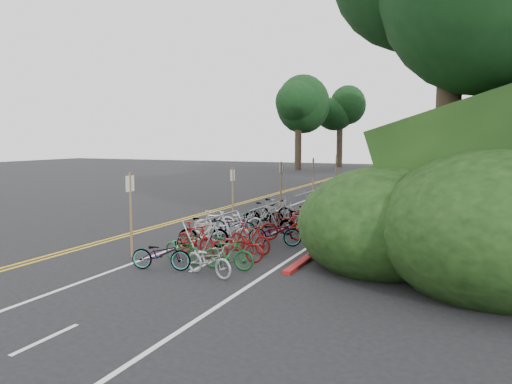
{
  "coord_description": "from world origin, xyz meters",
  "views": [
    {
      "loc": [
        10.36,
        -14.69,
        3.76
      ],
      "look_at": [
        1.16,
        6.3,
        1.3
      ],
      "focal_mm": 35.0,
      "sensor_mm": 36.0,
      "label": 1
    }
  ],
  "objects": [
    {
      "name": "ground",
      "position": [
        0.0,
        0.0,
        0.0
      ],
      "size": [
        120.0,
        120.0,
        0.0
      ],
      "primitive_type": "plane",
      "color": "black",
      "rests_on": "ground"
    },
    {
      "name": "road_markings",
      "position": [
        0.63,
        10.1,
        0.0
      ],
      "size": [
        7.47,
        80.0,
        0.01
      ],
      "color": "gold",
      "rests_on": "ground"
    },
    {
      "name": "red_curb",
      "position": [
        5.7,
        12.0,
        0.05
      ],
      "size": [
        0.25,
        28.0,
        0.1
      ],
      "primitive_type": "cube",
      "color": "maroon",
      "rests_on": "ground"
    },
    {
      "name": "tree_cluster",
      "position": [
        9.76,
        22.04,
        11.61
      ],
      "size": [
        32.57,
        54.15,
        18.61
      ],
      "color": "#2D2319",
      "rests_on": "ground"
    },
    {
      "name": "bike_rack_front",
      "position": [
        2.82,
        -0.54,
        0.9
      ],
      "size": [
        1.19,
        2.68,
        1.27
      ],
      "color": "gray",
      "rests_on": "ground"
    },
    {
      "name": "bike_racks_rest",
      "position": [
        3.0,
        13.0,
        0.85
      ],
      "size": [
        1.14,
        23.0,
        1.17
      ],
      "color": "gray",
      "rests_on": "ground"
    },
    {
      "name": "signpost_near",
      "position": [
        0.49,
        -2.03,
        1.54
      ],
      "size": [
        0.08,
        0.4,
        2.71
      ],
      "color": "brown",
      "rests_on": "ground"
    },
    {
      "name": "signposts_rest",
      "position": [
        0.6,
        14.0,
        1.43
      ],
      "size": [
        0.08,
        18.4,
        2.5
      ],
      "color": "brown",
      "rests_on": "ground"
    },
    {
      "name": "bike_front",
      "position": [
        1.1,
        2.33,
        0.47
      ],
      "size": [
        0.94,
        1.64,
        0.95
      ],
      "primitive_type": "imported",
      "rotation": [
        0.0,
        0.0,
        1.91
      ],
      "color": "beige",
      "rests_on": "ground"
    },
    {
      "name": "bike_valet",
      "position": [
        2.98,
        1.8,
        0.48
      ],
      "size": [
        3.35,
        11.79,
        1.09
      ],
      "color": "slate",
      "rests_on": "ground"
    }
  ]
}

